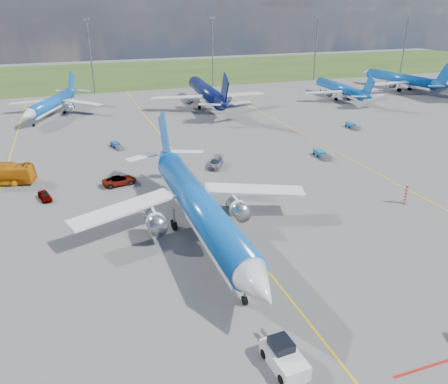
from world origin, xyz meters
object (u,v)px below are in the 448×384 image
object	(u,v)px
service_car_b	(119,180)
baggage_tug_c	(117,146)
bg_jet_n	(207,106)
main_airliner	(201,236)
service_car_c	(216,163)
service_car_a	(45,196)
bg_jet_ene	(398,90)
warning_post	(406,194)
baggage_tug_e	(352,126)
bg_jet_nnw	(54,115)
baggage_tug_w	(322,155)
pushback_tug	(284,357)
bg_jet_ne	(338,99)

from	to	relation	value
service_car_b	baggage_tug_c	xyz separation A→B (m)	(1.92, 19.87, -0.28)
baggage_tug_c	bg_jet_n	bearing A→B (deg)	32.51
main_airliner	service_car_c	xyz separation A→B (m)	(9.67, 23.10, 0.76)
service_car_a	bg_jet_ene	bearing A→B (deg)	11.97
warning_post	bg_jet_ene	bearing A→B (deg)	50.93
main_airliner	baggage_tug_e	world-z (taller)	main_airliner
bg_jet_nnw	bg_jet_ene	bearing A→B (deg)	22.53
service_car_a	service_car_c	distance (m)	28.66
service_car_a	bg_jet_n	bearing A→B (deg)	36.79
bg_jet_ene	baggage_tug_w	distance (m)	80.96
pushback_tug	warning_post	bearing A→B (deg)	32.19
main_airliner	baggage_tug_c	distance (m)	40.52
warning_post	service_car_a	world-z (taller)	warning_post
bg_jet_ne	service_car_b	world-z (taller)	bg_jet_ne
service_car_b	baggage_tug_w	bearing A→B (deg)	-99.32
bg_jet_nnw	bg_jet_n	xyz separation A→B (m)	(40.63, -2.91, 0.00)
service_car_c	baggage_tug_e	bearing A→B (deg)	50.32
bg_jet_ne	baggage_tug_e	distance (m)	34.78
service_car_b	baggage_tug_w	world-z (taller)	service_car_b
bg_jet_ene	service_car_a	bearing A→B (deg)	19.95
warning_post	service_car_b	xyz separation A→B (m)	(-38.09, 20.88, -0.76)
bg_jet_ne	baggage_tug_c	bearing A→B (deg)	24.42
baggage_tug_e	baggage_tug_c	bearing A→B (deg)	-178.42
pushback_tug	service_car_b	xyz separation A→B (m)	(-7.63, 42.83, -0.09)
pushback_tug	baggage_tug_c	world-z (taller)	pushback_tug
bg_jet_nnw	baggage_tug_e	world-z (taller)	bg_jet_nnw
bg_jet_ne	main_airliner	xyz separation A→B (m)	(-64.02, -68.04, 0.00)
bg_jet_ene	service_car_c	distance (m)	96.47
bg_jet_ene	baggage_tug_e	bearing A→B (deg)	33.20
main_airliner	service_car_a	size ratio (longest dim) A/B	11.81
baggage_tug_c	service_car_c	bearing A→B (deg)	-63.04
bg_jet_nnw	service_car_b	distance (m)	54.58
bg_jet_nnw	bg_jet_n	size ratio (longest dim) A/B	0.77
baggage_tug_c	pushback_tug	bearing A→B (deg)	-99.57
bg_jet_nnw	service_car_b	world-z (taller)	bg_jet_nnw
warning_post	bg_jet_ne	xyz separation A→B (m)	(33.38, 68.65, -1.50)
bg_jet_nnw	bg_jet_n	distance (m)	40.73
main_airliner	pushback_tug	size ratio (longest dim) A/B	7.05
pushback_tug	baggage_tug_c	bearing A→B (deg)	91.62
service_car_c	baggage_tug_w	world-z (taller)	service_car_c
bg_jet_nnw	bg_jet_ene	size ratio (longest dim) A/B	0.89
bg_jet_ene	service_car_b	xyz separation A→B (m)	(-98.89, -54.00, 0.74)
bg_jet_nnw	main_airliner	bearing A→B (deg)	-54.20
baggage_tug_e	pushback_tug	bearing A→B (deg)	-123.86
bg_jet_n	bg_jet_ene	bearing A→B (deg)	-173.09
bg_jet_n	baggage_tug_c	size ratio (longest dim) A/B	9.76
bg_jet_ene	pushback_tug	bearing A→B (deg)	39.59
bg_jet_n	baggage_tug_e	world-z (taller)	bg_jet_n
bg_jet_ne	main_airliner	bearing A→B (deg)	49.30
baggage_tug_w	warning_post	bearing A→B (deg)	-85.93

